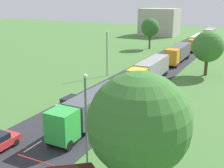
{
  "coord_description": "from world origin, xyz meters",
  "views": [
    {
      "loc": [
        17.44,
        -8.61,
        13.23
      ],
      "look_at": [
        -0.09,
        25.54,
        1.79
      ],
      "focal_mm": 45.81,
      "sensor_mm": 36.0,
      "label": 1
    }
  ],
  "objects_px": {
    "lamppost_lead": "(86,116)",
    "tree_birch": "(208,47)",
    "truck_third": "(178,53)",
    "tree_oak": "(150,28)",
    "truck_fifth": "(209,34)",
    "tree_maple": "(139,123)",
    "car_second": "(72,102)",
    "truck_fourth": "(198,41)",
    "distant_building": "(159,22)",
    "truck_lead": "(91,107)",
    "lamppost_second": "(107,51)",
    "truck_second": "(150,70)"
  },
  "relations": [
    {
      "from": "truck_fifth",
      "to": "lamppost_second",
      "type": "relative_size",
      "value": 1.55
    },
    {
      "from": "tree_oak",
      "to": "tree_maple",
      "type": "bearing_deg",
      "value": -70.76
    },
    {
      "from": "tree_maple",
      "to": "car_second",
      "type": "bearing_deg",
      "value": 138.94
    },
    {
      "from": "truck_fifth",
      "to": "tree_oak",
      "type": "relative_size",
      "value": 1.49
    },
    {
      "from": "lamppost_second",
      "to": "tree_birch",
      "type": "distance_m",
      "value": 17.81
    },
    {
      "from": "lamppost_second",
      "to": "car_second",
      "type": "bearing_deg",
      "value": -77.59
    },
    {
      "from": "lamppost_lead",
      "to": "tree_birch",
      "type": "relative_size",
      "value": 0.98
    },
    {
      "from": "truck_second",
      "to": "lamppost_lead",
      "type": "height_order",
      "value": "lamppost_lead"
    },
    {
      "from": "truck_second",
      "to": "tree_oak",
      "type": "xyz_separation_m",
      "value": [
        -11.67,
        32.0,
        3.65
      ]
    },
    {
      "from": "truck_lead",
      "to": "truck_third",
      "type": "distance_m",
      "value": 36.28
    },
    {
      "from": "tree_oak",
      "to": "distant_building",
      "type": "distance_m",
      "value": 32.07
    },
    {
      "from": "lamppost_second",
      "to": "tree_oak",
      "type": "xyz_separation_m",
      "value": [
        -3.22,
        30.95,
        1.34
      ]
    },
    {
      "from": "truck_lead",
      "to": "truck_fifth",
      "type": "distance_m",
      "value": 75.04
    },
    {
      "from": "truck_third",
      "to": "tree_oak",
      "type": "distance_m",
      "value": 18.65
    },
    {
      "from": "truck_second",
      "to": "truck_fifth",
      "type": "xyz_separation_m",
      "value": [
        0.17,
        56.69,
        -0.0
      ]
    },
    {
      "from": "lamppost_second",
      "to": "distant_building",
      "type": "relative_size",
      "value": 0.59
    },
    {
      "from": "truck_lead",
      "to": "car_second",
      "type": "height_order",
      "value": "truck_lead"
    },
    {
      "from": "tree_birch",
      "to": "truck_second",
      "type": "bearing_deg",
      "value": -127.65
    },
    {
      "from": "distant_building",
      "to": "truck_fifth",
      "type": "bearing_deg",
      "value": -18.43
    },
    {
      "from": "tree_oak",
      "to": "distant_building",
      "type": "xyz_separation_m",
      "value": [
        -7.55,
        31.15,
        -0.88
      ]
    },
    {
      "from": "truck_second",
      "to": "truck_fifth",
      "type": "relative_size",
      "value": 1.11
    },
    {
      "from": "truck_fifth",
      "to": "truck_fourth",
      "type": "bearing_deg",
      "value": -89.7
    },
    {
      "from": "truck_lead",
      "to": "truck_fifth",
      "type": "xyz_separation_m",
      "value": [
        0.18,
        75.03,
        0.09
      ]
    },
    {
      "from": "tree_oak",
      "to": "tree_maple",
      "type": "distance_m",
      "value": 62.63
    },
    {
      "from": "tree_birch",
      "to": "lamppost_lead",
      "type": "bearing_deg",
      "value": -95.78
    },
    {
      "from": "truck_fifth",
      "to": "tree_maple",
      "type": "height_order",
      "value": "tree_maple"
    },
    {
      "from": "car_second",
      "to": "tree_oak",
      "type": "bearing_deg",
      "value": 98.19
    },
    {
      "from": "truck_fifth",
      "to": "tree_maple",
      "type": "bearing_deg",
      "value": -84.01
    },
    {
      "from": "car_second",
      "to": "lamppost_second",
      "type": "relative_size",
      "value": 0.56
    },
    {
      "from": "lamppost_second",
      "to": "truck_lead",
      "type": "bearing_deg",
      "value": -66.5
    },
    {
      "from": "truck_fifth",
      "to": "lamppost_lead",
      "type": "height_order",
      "value": "lamppost_lead"
    },
    {
      "from": "car_second",
      "to": "tree_maple",
      "type": "height_order",
      "value": "tree_maple"
    },
    {
      "from": "truck_third",
      "to": "car_second",
      "type": "height_order",
      "value": "truck_third"
    },
    {
      "from": "lamppost_second",
      "to": "truck_fourth",
      "type": "bearing_deg",
      "value": 76.53
    },
    {
      "from": "truck_third",
      "to": "truck_fourth",
      "type": "bearing_deg",
      "value": 89.21
    },
    {
      "from": "truck_second",
      "to": "tree_oak",
      "type": "relative_size",
      "value": 1.65
    },
    {
      "from": "tree_birch",
      "to": "truck_fourth",
      "type": "bearing_deg",
      "value": 103.99
    },
    {
      "from": "truck_fifth",
      "to": "car_second",
      "type": "bearing_deg",
      "value": -94.04
    },
    {
      "from": "truck_lead",
      "to": "tree_oak",
      "type": "distance_m",
      "value": 51.81
    },
    {
      "from": "lamppost_lead",
      "to": "distant_building",
      "type": "xyz_separation_m",
      "value": [
        -22.97,
        88.39,
        0.54
      ]
    },
    {
      "from": "tree_oak",
      "to": "tree_maple",
      "type": "relative_size",
      "value": 0.92
    },
    {
      "from": "truck_fifth",
      "to": "distant_building",
      "type": "xyz_separation_m",
      "value": [
        -19.39,
        6.46,
        2.77
      ]
    },
    {
      "from": "truck_lead",
      "to": "lamppost_lead",
      "type": "xyz_separation_m",
      "value": [
        3.77,
        -6.9,
        2.32
      ]
    },
    {
      "from": "truck_third",
      "to": "tree_oak",
      "type": "relative_size",
      "value": 1.51
    },
    {
      "from": "truck_fifth",
      "to": "lamppost_lead",
      "type": "bearing_deg",
      "value": -87.5
    },
    {
      "from": "car_second",
      "to": "tree_oak",
      "type": "height_order",
      "value": "tree_oak"
    },
    {
      "from": "lamppost_lead",
      "to": "truck_second",
      "type": "bearing_deg",
      "value": 98.46
    },
    {
      "from": "truck_lead",
      "to": "tree_maple",
      "type": "bearing_deg",
      "value": -44.39
    },
    {
      "from": "truck_third",
      "to": "tree_oak",
      "type": "bearing_deg",
      "value": 129.69
    },
    {
      "from": "truck_fifth",
      "to": "car_second",
      "type": "height_order",
      "value": "truck_fifth"
    }
  ]
}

